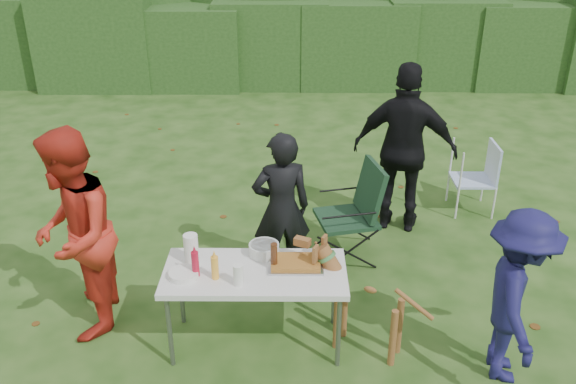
{
  "coord_description": "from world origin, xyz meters",
  "views": [
    {
      "loc": [
        0.43,
        -4.22,
        3.51
      ],
      "look_at": [
        0.39,
        0.88,
        1.0
      ],
      "focal_mm": 38.0,
      "sensor_mm": 36.0,
      "label": 1
    }
  ],
  "objects_px": {
    "child": "(517,298)",
    "camping_chair": "(346,213)",
    "person_red_jacket": "(74,236)",
    "person_black_puffy": "(405,149)",
    "folding_table": "(255,276)",
    "ketchup_bottle": "(195,264)",
    "person_cook": "(281,209)",
    "dog": "(369,305)",
    "lawn_chair": "(473,177)",
    "beer_bottle": "(274,257)",
    "paper_towel_roll": "(191,249)",
    "mustard_bottle": "(215,268)"
  },
  "relations": [
    {
      "from": "child",
      "to": "camping_chair",
      "type": "distance_m",
      "value": 2.09
    },
    {
      "from": "person_red_jacket",
      "to": "person_black_puffy",
      "type": "relative_size",
      "value": 0.96
    },
    {
      "from": "folding_table",
      "to": "ketchup_bottle",
      "type": "bearing_deg",
      "value": -170.95
    },
    {
      "from": "person_cook",
      "to": "dog",
      "type": "distance_m",
      "value": 1.35
    },
    {
      "from": "lawn_chair",
      "to": "child",
      "type": "bearing_deg",
      "value": 80.92
    },
    {
      "from": "camping_chair",
      "to": "lawn_chair",
      "type": "relative_size",
      "value": 1.22
    },
    {
      "from": "person_cook",
      "to": "beer_bottle",
      "type": "relative_size",
      "value": 6.51
    },
    {
      "from": "person_black_puffy",
      "to": "ketchup_bottle",
      "type": "bearing_deg",
      "value": 61.92
    },
    {
      "from": "beer_bottle",
      "to": "camping_chair",
      "type": "bearing_deg",
      "value": 62.51
    },
    {
      "from": "camping_chair",
      "to": "paper_towel_roll",
      "type": "xyz_separation_m",
      "value": [
        -1.4,
        -1.27,
        0.34
      ]
    },
    {
      "from": "child",
      "to": "ketchup_bottle",
      "type": "bearing_deg",
      "value": 92.73
    },
    {
      "from": "folding_table",
      "to": "dog",
      "type": "bearing_deg",
      "value": -4.9
    },
    {
      "from": "lawn_chair",
      "to": "paper_towel_roll",
      "type": "distance_m",
      "value": 3.86
    },
    {
      "from": "folding_table",
      "to": "dog",
      "type": "height_order",
      "value": "dog"
    },
    {
      "from": "dog",
      "to": "lawn_chair",
      "type": "relative_size",
      "value": 1.12
    },
    {
      "from": "child",
      "to": "paper_towel_roll",
      "type": "xyz_separation_m",
      "value": [
        -2.55,
        0.47,
        0.14
      ]
    },
    {
      "from": "folding_table",
      "to": "ketchup_bottle",
      "type": "height_order",
      "value": "ketchup_bottle"
    },
    {
      "from": "camping_chair",
      "to": "lawn_chair",
      "type": "bearing_deg",
      "value": -158.77
    },
    {
      "from": "person_cook",
      "to": "dog",
      "type": "xyz_separation_m",
      "value": [
        0.74,
        -1.09,
        -0.32
      ]
    },
    {
      "from": "person_cook",
      "to": "lawn_chair",
      "type": "relative_size",
      "value": 1.79
    },
    {
      "from": "dog",
      "to": "mustard_bottle",
      "type": "bearing_deg",
      "value": 26.95
    },
    {
      "from": "child",
      "to": "beer_bottle",
      "type": "xyz_separation_m",
      "value": [
        -1.87,
        0.37,
        0.13
      ]
    },
    {
      "from": "mustard_bottle",
      "to": "ketchup_bottle",
      "type": "height_order",
      "value": "ketchup_bottle"
    },
    {
      "from": "camping_chair",
      "to": "mustard_bottle",
      "type": "xyz_separation_m",
      "value": [
        -1.18,
        -1.5,
        0.31
      ]
    },
    {
      "from": "camping_chair",
      "to": "ketchup_bottle",
      "type": "distance_m",
      "value": 2.01
    },
    {
      "from": "child",
      "to": "person_black_puffy",
      "type": "bearing_deg",
      "value": 20.04
    },
    {
      "from": "ketchup_bottle",
      "to": "dog",
      "type": "bearing_deg",
      "value": -0.25
    },
    {
      "from": "person_cook",
      "to": "lawn_chair",
      "type": "xyz_separation_m",
      "value": [
        2.28,
        1.49,
        -0.35
      ]
    },
    {
      "from": "person_red_jacket",
      "to": "person_black_puffy",
      "type": "height_order",
      "value": "person_black_puffy"
    },
    {
      "from": "dog",
      "to": "ketchup_bottle",
      "type": "height_order",
      "value": "ketchup_bottle"
    },
    {
      "from": "person_black_puffy",
      "to": "camping_chair",
      "type": "bearing_deg",
      "value": 60.14
    },
    {
      "from": "beer_bottle",
      "to": "folding_table",
      "type": "bearing_deg",
      "value": -171.17
    },
    {
      "from": "lawn_chair",
      "to": "mustard_bottle",
      "type": "bearing_deg",
      "value": 43.14
    },
    {
      "from": "child",
      "to": "person_cook",
      "type": "bearing_deg",
      "value": 62.34
    },
    {
      "from": "person_black_puffy",
      "to": "camping_chair",
      "type": "xyz_separation_m",
      "value": [
        -0.68,
        -0.68,
        -0.44
      ]
    },
    {
      "from": "person_red_jacket",
      "to": "beer_bottle",
      "type": "relative_size",
      "value": 7.77
    },
    {
      "from": "dog",
      "to": "beer_bottle",
      "type": "distance_m",
      "value": 0.88
    },
    {
      "from": "mustard_bottle",
      "to": "person_black_puffy",
      "type": "bearing_deg",
      "value": 49.57
    },
    {
      "from": "person_cook",
      "to": "camping_chair",
      "type": "bearing_deg",
      "value": -162.15
    },
    {
      "from": "folding_table",
      "to": "paper_towel_roll",
      "type": "distance_m",
      "value": 0.57
    },
    {
      "from": "folding_table",
      "to": "beer_bottle",
      "type": "relative_size",
      "value": 6.25
    },
    {
      "from": "person_cook",
      "to": "child",
      "type": "xyz_separation_m",
      "value": [
        1.82,
        -1.35,
        -0.05
      ]
    },
    {
      "from": "person_cook",
      "to": "mustard_bottle",
      "type": "bearing_deg",
      "value": 53.48
    },
    {
      "from": "ketchup_bottle",
      "to": "beer_bottle",
      "type": "xyz_separation_m",
      "value": [
        0.63,
        0.1,
        0.01
      ]
    },
    {
      "from": "folding_table",
      "to": "person_red_jacket",
      "type": "distance_m",
      "value": 1.56
    },
    {
      "from": "person_cook",
      "to": "camping_chair",
      "type": "distance_m",
      "value": 0.81
    },
    {
      "from": "beer_bottle",
      "to": "ketchup_bottle",
      "type": "bearing_deg",
      "value": -171.01
    },
    {
      "from": "mustard_bottle",
      "to": "beer_bottle",
      "type": "distance_m",
      "value": 0.49
    },
    {
      "from": "folding_table",
      "to": "child",
      "type": "xyz_separation_m",
      "value": [
        2.02,
        -0.35,
        0.05
      ]
    },
    {
      "from": "mustard_bottle",
      "to": "paper_towel_roll",
      "type": "height_order",
      "value": "paper_towel_roll"
    }
  ]
}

